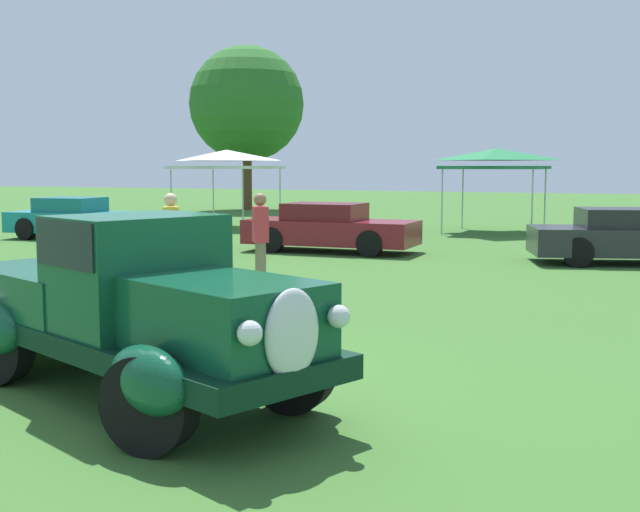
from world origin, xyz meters
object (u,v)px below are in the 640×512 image
Objects in this scene: spectator_between_cars at (171,239)px; canopy_tent_center_field at (496,157)px; feature_pickup_truck at (132,305)px; canopy_tent_left_field at (227,158)px; show_car_burgundy at (329,228)px; spectator_by_row at (260,239)px; show_car_charcoal at (631,237)px; show_car_teal at (74,219)px.

canopy_tent_center_field reaches higher than spectator_between_cars.
canopy_tent_left_field reaches higher than feature_pickup_truck.
spectator_by_row is (1.39, -6.39, 0.31)m from show_car_burgundy.
spectator_between_cars is 1.00× the size of spectator_by_row.
show_car_charcoal is 8.62m from canopy_tent_center_field.
spectator_between_cars is at bearing -133.22° from show_car_charcoal.
show_car_charcoal is 8.79m from spectator_by_row.
show_car_teal is at bearing 179.82° from show_car_charcoal.
show_car_burgundy is 1.39× the size of canopy_tent_left_field.
show_car_teal is at bearing 177.33° from show_car_burgundy.
feature_pickup_truck is at bearing -59.47° from spectator_between_cars.
show_car_burgundy is 8.19m from canopy_tent_center_field.
feature_pickup_truck is 1.53× the size of canopy_tent_left_field.
canopy_tent_center_field reaches higher than spectator_by_row.
show_car_charcoal is 14.77m from canopy_tent_left_field.
canopy_tent_center_field is at bearing 121.40° from show_car_charcoal.
show_car_teal is 1.31× the size of canopy_tent_center_field.
feature_pickup_truck is 1.10× the size of show_car_burgundy.
show_car_charcoal is (7.03, 0.34, 0.00)m from show_car_burgundy.
show_car_burgundy is 6.55m from spectator_by_row.
feature_pickup_truck is 20.03m from canopy_tent_center_field.
spectator_by_row is at bearing -95.13° from canopy_tent_center_field.
feature_pickup_truck is at bearing -73.20° from spectator_by_row.
canopy_tent_left_field is (1.92, 5.71, 1.82)m from show_car_teal.
show_car_charcoal is 1.50× the size of canopy_tent_center_field.
canopy_tent_left_field is at bearing 136.57° from show_car_burgundy.
spectator_between_cars is 0.55× the size of canopy_tent_center_field.
spectator_between_cars is 1.50m from spectator_by_row.
show_car_teal and show_car_charcoal have the same top height.
spectator_between_cars is at bearing -100.03° from canopy_tent_center_field.
spectator_by_row is 0.55× the size of canopy_tent_left_field.
show_car_burgundy and show_car_charcoal have the same top height.
spectator_by_row is 14.83m from canopy_tent_left_field.
canopy_tent_left_field reaches higher than show_car_burgundy.
show_car_teal is 0.87× the size of show_car_charcoal.
canopy_tent_left_field is 9.20m from canopy_tent_center_field.
show_car_teal is 1.31× the size of canopy_tent_left_field.
canopy_tent_center_field is (-0.57, 19.97, 1.55)m from feature_pickup_truck.
show_car_teal is at bearing 132.09° from feature_pickup_truck.
show_car_teal is 15.40m from show_car_charcoal.
show_car_charcoal is 1.50× the size of canopy_tent_left_field.
feature_pickup_truck is 6.31m from spectator_by_row.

